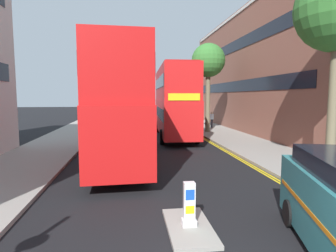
# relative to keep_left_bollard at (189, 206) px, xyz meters

# --- Properties ---
(sidewalk_right) EXTENTS (4.00, 80.00, 0.14)m
(sidewalk_right) POSITION_rel_keep_left_bollard_xyz_m (6.50, 12.79, -0.54)
(sidewalk_right) COLOR gray
(sidewalk_right) RESTS_ON ground
(sidewalk_left) EXTENTS (4.00, 80.00, 0.14)m
(sidewalk_left) POSITION_rel_keep_left_bollard_xyz_m (-6.50, 12.79, -0.54)
(sidewalk_left) COLOR gray
(sidewalk_left) RESTS_ON ground
(kerb_line_outer) EXTENTS (0.10, 56.00, 0.01)m
(kerb_line_outer) POSITION_rel_keep_left_bollard_xyz_m (4.40, 10.79, -0.60)
(kerb_line_outer) COLOR yellow
(kerb_line_outer) RESTS_ON ground
(kerb_line_inner) EXTENTS (0.10, 56.00, 0.01)m
(kerb_line_inner) POSITION_rel_keep_left_bollard_xyz_m (4.24, 10.79, -0.60)
(kerb_line_inner) COLOR yellow
(kerb_line_inner) RESTS_ON ground
(traffic_island) EXTENTS (1.10, 2.20, 0.10)m
(traffic_island) POSITION_rel_keep_left_bollard_xyz_m (0.00, 0.00, -0.56)
(traffic_island) COLOR gray
(traffic_island) RESTS_ON ground
(keep_left_bollard) EXTENTS (0.36, 0.28, 1.11)m
(keep_left_bollard) POSITION_rel_keep_left_bollard_xyz_m (0.00, 0.00, 0.00)
(keep_left_bollard) COLOR silver
(keep_left_bollard) RESTS_ON traffic_island
(double_decker_bus_away) EXTENTS (3.11, 10.89, 5.64)m
(double_decker_bus_away) POSITION_rel_keep_left_bollard_xyz_m (-2.03, 7.89, 2.42)
(double_decker_bus_away) COLOR red
(double_decker_bus_away) RESTS_ON ground
(double_decker_bus_oncoming) EXTENTS (3.12, 10.89, 5.64)m
(double_decker_bus_oncoming) POSITION_rel_keep_left_bollard_xyz_m (2.12, 16.12, 2.42)
(double_decker_bus_oncoming) COLOR red
(double_decker_bus_oncoming) RESTS_ON ground
(pedestrian_far) EXTENTS (0.34, 0.22, 1.62)m
(pedestrian_far) POSITION_rel_keep_left_bollard_xyz_m (6.80, 21.34, 0.38)
(pedestrian_far) COLOR #2D2D38
(pedestrian_far) RESTS_ON sidewalk_right
(street_tree_near) EXTENTS (2.96, 2.96, 7.84)m
(street_tree_near) POSITION_rel_keep_left_bollard_xyz_m (5.47, 18.14, 5.76)
(street_tree_near) COLOR #6B6047
(street_tree_near) RESTS_ON sidewalk_right
(townhouse_terrace_right) EXTENTS (10.08, 28.00, 11.22)m
(townhouse_terrace_right) POSITION_rel_keep_left_bollard_xyz_m (13.50, 19.81, 5.00)
(townhouse_terrace_right) COLOR brown
(townhouse_terrace_right) RESTS_ON ground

